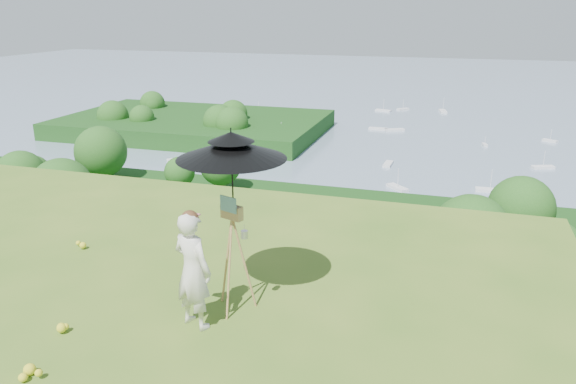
% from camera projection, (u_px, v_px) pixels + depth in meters
% --- Properties ---
extents(shoreline_tier, '(170.00, 28.00, 8.00)m').
position_uv_depth(shoreline_tier, '(409.00, 281.00, 85.65)').
color(shoreline_tier, '#706559').
rests_on(shoreline_tier, bay_water).
extents(bay_water, '(700.00, 700.00, 0.00)m').
position_uv_depth(bay_water, '(447.00, 102.00, 234.86)').
color(bay_water, '#7689A9').
rests_on(bay_water, ground).
extents(peninsula, '(90.00, 60.00, 12.00)m').
position_uv_depth(peninsula, '(194.00, 117.00, 176.92)').
color(peninsula, '#12390F').
rests_on(peninsula, bay_water).
extents(slope_trees, '(110.00, 50.00, 6.00)m').
position_uv_depth(slope_trees, '(377.00, 267.00, 42.74)').
color(slope_trees, '#194C17').
rests_on(slope_trees, forest_slope).
extents(harbor_town, '(110.00, 22.00, 5.00)m').
position_uv_depth(harbor_town, '(412.00, 242.00, 83.61)').
color(harbor_town, silver).
rests_on(harbor_town, shoreline_tier).
extents(moored_boats, '(140.00, 140.00, 0.70)m').
position_uv_depth(moored_boats, '(395.00, 140.00, 166.48)').
color(moored_boats, silver).
rests_on(moored_boats, bay_water).
extents(painter, '(0.65, 0.53, 1.53)m').
position_uv_depth(painter, '(193.00, 270.00, 6.87)').
color(painter, silver).
rests_on(painter, ground).
extents(field_easel, '(0.78, 0.78, 1.60)m').
position_uv_depth(field_easel, '(233.00, 254.00, 7.24)').
color(field_easel, '#905B3C').
rests_on(field_easel, ground).
extents(sun_umbrella, '(1.63, 1.63, 1.14)m').
position_uv_depth(sun_umbrella, '(232.00, 173.00, 6.93)').
color(sun_umbrella, black).
rests_on(sun_umbrella, field_easel).
extents(painter_cap, '(0.28, 0.30, 0.10)m').
position_uv_depth(painter_cap, '(189.00, 215.00, 6.65)').
color(painter_cap, '#D2737B').
rests_on(painter_cap, painter).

